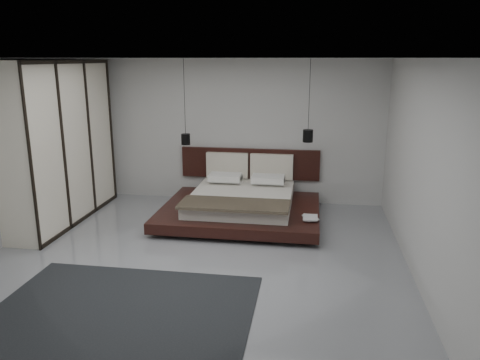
% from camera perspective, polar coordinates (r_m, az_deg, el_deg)
% --- Properties ---
extents(floor, '(6.00, 6.00, 0.00)m').
position_cam_1_polar(floor, '(6.85, -5.64, -9.58)').
color(floor, gray).
rests_on(floor, ground).
extents(ceiling, '(6.00, 6.00, 0.00)m').
position_cam_1_polar(ceiling, '(6.25, -6.29, 14.55)').
color(ceiling, white).
rests_on(ceiling, wall_back).
extents(wall_back, '(6.00, 0.00, 6.00)m').
position_cam_1_polar(wall_back, '(9.29, -1.22, 5.95)').
color(wall_back, '#B5B5B3').
rests_on(wall_back, floor).
extents(wall_front, '(6.00, 0.00, 6.00)m').
position_cam_1_polar(wall_front, '(3.71, -17.89, -8.24)').
color(wall_front, '#B5B5B3').
rests_on(wall_front, floor).
extents(wall_right, '(0.00, 6.00, 6.00)m').
position_cam_1_polar(wall_right, '(6.35, 21.25, 0.88)').
color(wall_right, '#B5B5B3').
rests_on(wall_right, floor).
extents(lattice_screen, '(0.05, 0.90, 2.60)m').
position_cam_1_polar(lattice_screen, '(9.75, -19.20, 4.97)').
color(lattice_screen, black).
rests_on(lattice_screen, floor).
extents(bed, '(2.75, 2.38, 1.07)m').
position_cam_1_polar(bed, '(8.42, 0.22, -2.75)').
color(bed, black).
rests_on(bed, floor).
extents(book_lower, '(0.30, 0.35, 0.03)m').
position_cam_1_polar(book_lower, '(7.72, 7.82, -4.65)').
color(book_lower, '#99724C').
rests_on(book_lower, bed).
extents(book_upper, '(0.24, 0.32, 0.02)m').
position_cam_1_polar(book_upper, '(7.69, 7.68, -4.53)').
color(book_upper, '#99724C').
rests_on(book_upper, book_lower).
extents(pendant_left, '(0.17, 0.17, 1.57)m').
position_cam_1_polar(pendant_left, '(8.82, -6.64, 5.02)').
color(pendant_left, black).
rests_on(pendant_left, ceiling).
extents(pendant_right, '(0.18, 0.18, 1.46)m').
position_cam_1_polar(pendant_right, '(8.48, 8.28, 5.38)').
color(pendant_right, black).
rests_on(pendant_right, ceiling).
extents(wardrobe, '(0.66, 2.82, 2.77)m').
position_cam_1_polar(wardrobe, '(8.68, -21.13, 4.27)').
color(wardrobe, white).
rests_on(wardrobe, floor).
extents(rug, '(2.98, 2.13, 0.01)m').
position_cam_1_polar(rug, '(5.70, -14.15, -15.19)').
color(rug, black).
rests_on(rug, floor).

